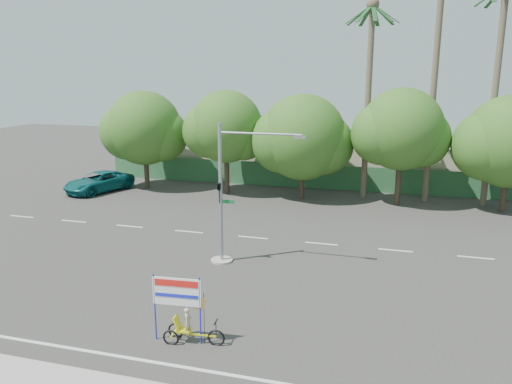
# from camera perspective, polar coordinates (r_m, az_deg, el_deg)

# --- Properties ---
(ground) EXTENTS (120.00, 120.00, 0.00)m
(ground) POSITION_cam_1_polar(r_m,az_deg,el_deg) (21.42, -1.13, -12.32)
(ground) COLOR #33302D
(ground) RESTS_ON ground
(fence) EXTENTS (38.00, 0.08, 2.00)m
(fence) POSITION_cam_1_polar(r_m,az_deg,el_deg) (41.19, 7.52, 1.72)
(fence) COLOR #336B3D
(fence) RESTS_ON ground
(building_left) EXTENTS (12.00, 8.00, 4.00)m
(building_left) POSITION_cam_1_polar(r_m,az_deg,el_deg) (47.68, -3.65, 4.63)
(building_left) COLOR beige
(building_left) RESTS_ON ground
(building_right) EXTENTS (14.00, 8.00, 3.60)m
(building_right) POSITION_cam_1_polar(r_m,az_deg,el_deg) (45.15, 18.50, 3.20)
(building_right) COLOR beige
(building_right) RESTS_ON ground
(tree_far_left) EXTENTS (7.14, 6.00, 7.96)m
(tree_far_left) POSITION_cam_1_polar(r_m,az_deg,el_deg) (41.66, -12.69, 6.89)
(tree_far_left) COLOR #473828
(tree_far_left) RESTS_ON ground
(tree_left) EXTENTS (6.66, 5.60, 8.07)m
(tree_left) POSITION_cam_1_polar(r_m,az_deg,el_deg) (38.82, -3.48, 7.16)
(tree_left) COLOR #473828
(tree_left) RESTS_ON ground
(tree_center) EXTENTS (7.62, 6.40, 7.85)m
(tree_center) POSITION_cam_1_polar(r_m,az_deg,el_deg) (37.37, 5.30, 5.97)
(tree_center) COLOR #473828
(tree_center) RESTS_ON ground
(tree_right) EXTENTS (6.90, 5.80, 8.36)m
(tree_right) POSITION_cam_1_polar(r_m,az_deg,el_deg) (36.68, 16.21, 6.57)
(tree_right) COLOR #473828
(tree_right) RESTS_ON ground
(tree_far_right) EXTENTS (7.38, 6.20, 7.94)m
(tree_far_right) POSITION_cam_1_polar(r_m,az_deg,el_deg) (37.48, 26.93, 4.86)
(tree_far_right) COLOR #473828
(tree_far_right) RESTS_ON ground
(palm_tall) EXTENTS (3.73, 3.79, 17.45)m
(palm_tall) POSITION_cam_1_polar(r_m,az_deg,el_deg) (38.04, 19.92, 14.44)
(palm_tall) COLOR #70604C
(palm_tall) RESTS_ON ground
(palm_mid) EXTENTS (3.73, 3.79, 15.45)m
(palm_mid) POSITION_cam_1_polar(r_m,az_deg,el_deg) (38.49, 25.86, 12.30)
(palm_mid) COLOR #70604C
(palm_mid) RESTS_ON ground
(palm_short) EXTENTS (3.73, 3.79, 14.45)m
(palm_short) POSITION_cam_1_polar(r_m,az_deg,el_deg) (38.01, 12.79, 12.47)
(palm_short) COLOR #70604C
(palm_short) RESTS_ON ground
(traffic_signal) EXTENTS (4.72, 1.10, 7.00)m
(traffic_signal) POSITION_cam_1_polar(r_m,az_deg,el_deg) (24.60, -3.39, -1.63)
(traffic_signal) COLOR gray
(traffic_signal) RESTS_ON ground
(trike_billboard) EXTENTS (2.59, 0.65, 2.54)m
(trike_billboard) POSITION_cam_1_polar(r_m,az_deg,el_deg) (18.20, -8.20, -13.80)
(trike_billboard) COLOR black
(trike_billboard) RESTS_ON ground
(pickup_truck) EXTENTS (4.43, 6.25, 1.58)m
(pickup_truck) POSITION_cam_1_polar(r_m,az_deg,el_deg) (41.94, -17.53, 1.12)
(pickup_truck) COLOR #0D5B5E
(pickup_truck) RESTS_ON ground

